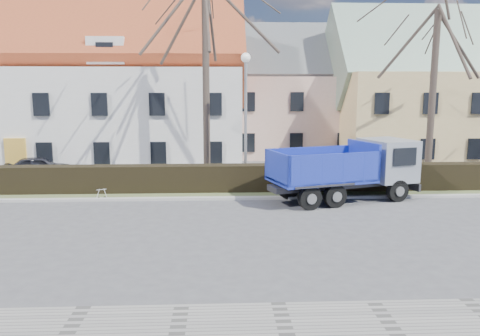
{
  "coord_description": "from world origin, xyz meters",
  "views": [
    {
      "loc": [
        -1.33,
        -16.12,
        4.97
      ],
      "look_at": [
        -0.45,
        3.71,
        1.6
      ],
      "focal_mm": 35.0,
      "sensor_mm": 36.0,
      "label": 1
    }
  ],
  "objects_px": {
    "cart_frame": "(98,194)",
    "parked_car_a": "(40,167)",
    "streetlight": "(246,121)",
    "dump_truck": "(339,170)"
  },
  "relations": [
    {
      "from": "cart_frame",
      "to": "parked_car_a",
      "type": "relative_size",
      "value": 0.17
    },
    {
      "from": "dump_truck",
      "to": "cart_frame",
      "type": "height_order",
      "value": "dump_truck"
    },
    {
      "from": "parked_car_a",
      "to": "streetlight",
      "type": "bearing_deg",
      "value": -122.25
    },
    {
      "from": "dump_truck",
      "to": "streetlight",
      "type": "xyz_separation_m",
      "value": [
        -4.03,
        2.81,
        2.0
      ]
    },
    {
      "from": "dump_truck",
      "to": "parked_car_a",
      "type": "distance_m",
      "value": 16.67
    },
    {
      "from": "parked_car_a",
      "to": "cart_frame",
      "type": "bearing_deg",
      "value": -156.46
    },
    {
      "from": "dump_truck",
      "to": "cart_frame",
      "type": "xyz_separation_m",
      "value": [
        -10.84,
        0.53,
        -1.11
      ]
    },
    {
      "from": "dump_truck",
      "to": "parked_car_a",
      "type": "height_order",
      "value": "dump_truck"
    },
    {
      "from": "dump_truck",
      "to": "parked_car_a",
      "type": "relative_size",
      "value": 1.91
    },
    {
      "from": "streetlight",
      "to": "parked_car_a",
      "type": "height_order",
      "value": "streetlight"
    }
  ]
}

